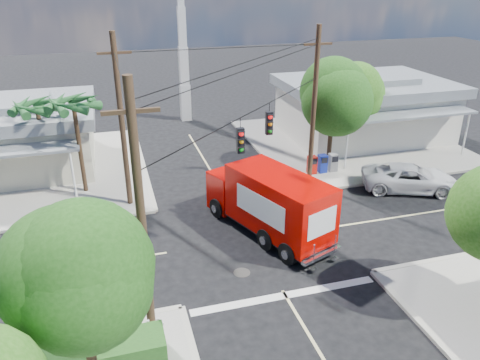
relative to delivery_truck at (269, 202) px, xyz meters
name	(u,v)px	position (x,y,z in m)	size (l,w,h in m)	color
ground	(252,240)	(-0.96, -0.41, -1.62)	(120.00, 120.00, 0.00)	black
sidewalk_ne	(349,142)	(9.91, 10.47, -1.55)	(14.12, 14.12, 0.14)	#A19B91
sidewalk_nw	(29,175)	(-11.84, 10.47, -1.55)	(14.12, 14.12, 0.14)	#A19B91
road_markings	(262,256)	(-0.96, -1.88, -1.61)	(32.00, 32.00, 0.01)	beige
building_ne	(364,107)	(11.54, 11.56, 0.70)	(11.80, 10.20, 4.50)	white
building_nw	(6,135)	(-12.96, 12.05, 0.60)	(10.80, 10.20, 4.30)	beige
radio_tower	(183,51)	(-0.46, 19.59, 4.02)	(0.80, 0.80, 17.00)	silver
tree_sw_front	(79,283)	(-7.96, -7.95, 2.71)	(3.88, 3.78, 6.03)	#422D1C
tree_ne_front	(334,95)	(6.24, 6.35, 3.15)	(4.21, 4.14, 6.66)	#422D1C
tree_ne_back	(354,93)	(8.84, 8.55, 2.57)	(3.77, 3.66, 5.82)	#422D1C
palm_nw_front	(74,106)	(-8.46, 7.09, 3.43)	(3.01, 3.08, 5.59)	#422D1C
palm_nw_back	(37,108)	(-10.46, 8.59, 3.05)	(3.01, 3.08, 5.19)	#422D1C
utility_poles	(209,137)	(-2.55, 1.19, 3.06)	(12.00, 10.68, 9.00)	#473321
picket_fence	(70,347)	(-8.76, -6.01, -0.94)	(5.94, 0.06, 1.00)	silver
vending_boxes	(322,164)	(5.54, 5.79, -0.93)	(1.90, 0.50, 1.10)	#B1110A
delivery_truck	(269,202)	(0.00, 0.00, 0.00)	(4.66, 7.63, 3.18)	black
parked_car	(410,178)	(9.34, 2.31, -0.87)	(2.46, 5.34, 1.48)	silver
pedestrian	(102,354)	(-7.77, -6.87, -0.71)	(0.56, 0.37, 1.53)	beige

